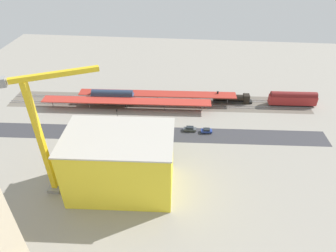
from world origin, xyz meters
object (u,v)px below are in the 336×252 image
object	(u,v)px
parked_car_4	(133,126)
traffic_light	(117,115)
parked_car_3	(150,126)
box_truck_0	(136,153)
parked_car_5	(115,124)
parked_car_0	(206,131)
street_tree_0	(147,132)
box_truck_1	(112,147)
platform_canopy_far	(157,94)
parked_car_1	(190,129)
platform_canopy_near	(126,101)
passenger_coach	(293,98)
parked_car_2	(169,127)
construction_building	(121,163)
tower_crane	(44,130)
locomotive	(233,99)
street_tree_1	(156,128)
freight_coach_far	(113,96)
parked_car_6	(96,124)
street_tree_2	(113,129)
parked_car_7	(79,123)

from	to	relation	value
parked_car_4	traffic_light	world-z (taller)	traffic_light
parked_car_3	box_truck_0	bearing A→B (deg)	82.08
parked_car_5	parked_car_3	bearing A→B (deg)	179.35
parked_car_0	parked_car_3	world-z (taller)	parked_car_3
box_truck_0	street_tree_0	xyz separation A→B (m)	(-2.56, -6.73, 3.65)
parked_car_5	box_truck_1	size ratio (longest dim) A/B	0.46
traffic_light	platform_canopy_far	bearing A→B (deg)	-123.65
parked_car_1	platform_canopy_near	bearing A→B (deg)	-26.17
passenger_coach	street_tree_0	world-z (taller)	street_tree_0
parked_car_3	parked_car_2	bearing A→B (deg)	179.95
platform_canopy_far	construction_building	bearing A→B (deg)	85.30
parked_car_1	parked_car_2	xyz separation A→B (m)	(7.90, -0.40, -0.03)
platform_canopy_near	tower_crane	bearing A→B (deg)	77.17
locomotive	street_tree_1	distance (m)	41.91
parked_car_1	parked_car_4	bearing A→B (deg)	-0.12
platform_canopy_far	box_truck_1	size ratio (longest dim) A/B	6.73
parked_car_0	freight_coach_far	bearing A→B (deg)	-24.16
parked_car_1	tower_crane	world-z (taller)	tower_crane
freight_coach_far	parked_car_1	xyz separation A→B (m)	(-32.81, 16.88, -2.52)
parked_car_5	traffic_light	xyz separation A→B (m)	(-0.98, -0.37, 3.89)
traffic_light	tower_crane	bearing A→B (deg)	74.02
parked_car_6	street_tree_0	world-z (taller)	street_tree_0
box_truck_1	street_tree_1	size ratio (longest dim) A/B	1.13
passenger_coach	street_tree_2	size ratio (longest dim) A/B	2.55
platform_canopy_far	parked_car_3	xyz separation A→B (m)	(0.25, 19.35, -3.08)
parked_car_1	street_tree_1	distance (m)	14.77
passenger_coach	street_tree_2	distance (m)	74.31
locomotive	traffic_light	size ratio (longest dim) A/B	2.30
street_tree_2	parked_car_3	bearing A→B (deg)	-143.62
parked_car_0	street_tree_2	distance (m)	33.40
parked_car_7	parked_car_3	bearing A→B (deg)	-179.37
passenger_coach	parked_car_5	world-z (taller)	passenger_coach
platform_canopy_near	street_tree_0	world-z (taller)	street_tree_0
platform_canopy_near	parked_car_0	bearing A→B (deg)	157.40
locomotive	parked_car_4	size ratio (longest dim) A/B	3.54
parked_car_4	tower_crane	size ratio (longest dim) A/B	0.13
parked_car_6	parked_car_7	xyz separation A→B (m)	(6.74, 0.12, 0.01)
parked_car_2	box_truck_1	distance (m)	22.85
locomotive	tower_crane	xyz separation A→B (m)	(53.86, 54.23, 18.96)
platform_canopy_far	street_tree_1	distance (m)	27.79
tower_crane	traffic_light	xyz separation A→B (m)	(-9.43, -32.91, -16.12)
passenger_coach	street_tree_2	bearing A→B (deg)	24.09
locomotive	parked_car_4	distance (m)	44.61
freight_coach_far	street_tree_1	bearing A→B (deg)	130.83
parked_car_7	street_tree_2	xyz separation A→B (m)	(-15.83, 8.19, 3.96)
platform_canopy_near	parked_car_1	bearing A→B (deg)	153.83
parked_car_3	parked_car_4	xyz separation A→B (m)	(6.53, 0.36, -0.01)
locomotive	parked_car_1	bearing A→B (deg)	51.88
platform_canopy_far	street_tree_1	bearing A→B (deg)	96.16
locomotive	street_tree_2	size ratio (longest dim) A/B	2.15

